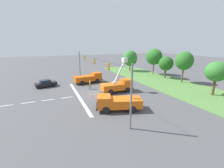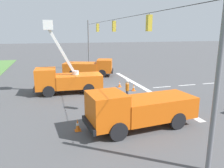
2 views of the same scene
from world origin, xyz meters
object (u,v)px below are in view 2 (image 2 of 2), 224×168
Objects in this scene: utility_truck_bucket_lift at (66,79)px; traffic_cone_foreground_left at (78,125)px; road_worker at (127,89)px; traffic_cone_mid_right at (134,88)px; traffic_cone_mid_left at (101,81)px; utility_truck_support_far at (90,67)px; utility_truck_support_near at (138,108)px; traffic_cone_foreground_right at (120,84)px.

utility_truck_bucket_lift reaches higher than traffic_cone_foreground_left.
traffic_cone_foreground_left is at bearing 179.56° from utility_truck_bucket_lift.
utility_truck_bucket_lift is 6.01m from road_worker.
road_worker reaches higher than traffic_cone_mid_right.
traffic_cone_mid_left is at bearing -56.00° from utility_truck_bucket_lift.
utility_truck_support_far is 11.34m from road_worker.
utility_truck_support_near reaches higher than traffic_cone_foreground_left.
traffic_cone_mid_left is 0.92× the size of traffic_cone_mid_right.
traffic_cone_foreground_right is at bearing -164.98° from utility_truck_support_far.
utility_truck_support_far is 16.30m from traffic_cone_foreground_left.
utility_truck_support_far is 3.80× the size of road_worker.
utility_truck_bucket_lift is 8.30m from utility_truck_support_far.
traffic_cone_mid_right is at bearing -163.01° from utility_truck_support_far.
utility_truck_support_near reaches higher than traffic_cone_mid_left.
road_worker reaches higher than traffic_cone_mid_left.
traffic_cone_foreground_left is 1.17× the size of traffic_cone_mid_left.
utility_truck_support_near reaches higher than traffic_cone_mid_right.
traffic_cone_mid_right is at bearing -41.13° from traffic_cone_foreground_left.
utility_truck_bucket_lift is 10.82× the size of traffic_cone_mid_left.
traffic_cone_mid_left is (-4.74, -0.36, -0.85)m from utility_truck_support_far.
utility_truck_support_near is 1.00× the size of utility_truck_support_far.
utility_truck_support_near reaches higher than traffic_cone_foreground_right.
utility_truck_support_near reaches higher than utility_truck_support_far.
traffic_cone_foreground_left is at bearing 138.87° from traffic_cone_mid_right.
utility_truck_bucket_lift is at bearing 50.07° from road_worker.
road_worker is at bearing -45.77° from traffic_cone_foreground_left.
utility_truck_support_far reaches higher than road_worker.
traffic_cone_mid_left is (11.10, -4.08, -0.06)m from traffic_cone_foreground_left.
traffic_cone_foreground_right is at bearing -12.06° from utility_truck_support_near.
traffic_cone_foreground_right is at bearing 23.90° from traffic_cone_mid_right.
road_worker is 2.99× the size of traffic_cone_foreground_right.
traffic_cone_foreground_left is (-15.84, 3.73, -0.79)m from utility_truck_support_far.
utility_truck_bucket_lift is 10.00× the size of traffic_cone_mid_right.
traffic_cone_foreground_left is 11.83m from traffic_cone_mid_left.
traffic_cone_foreground_right is 2.48m from traffic_cone_mid_left.
traffic_cone_foreground_right is at bearing -10.82° from road_worker.
traffic_cone_foreground_right is (-6.75, -1.81, -0.86)m from utility_truck_support_far.
utility_truck_support_near is (-8.96, -3.41, -0.16)m from utility_truck_bucket_lift.
traffic_cone_mid_left reaches higher than traffic_cone_foreground_right.
traffic_cone_foreground_right is at bearing -144.06° from traffic_cone_mid_left.
traffic_cone_mid_right reaches higher than traffic_cone_foreground_right.
traffic_cone_mid_left is at bearing 35.94° from traffic_cone_foreground_right.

